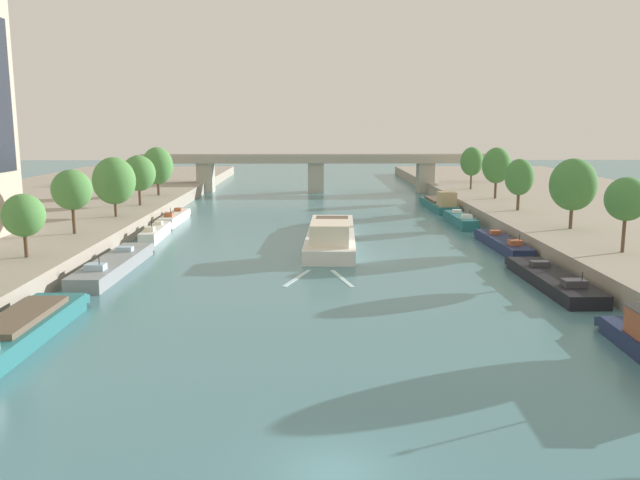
% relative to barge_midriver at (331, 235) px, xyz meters
% --- Properties ---
extents(ground_plane, '(400.00, 400.00, 0.00)m').
position_rel_barge_midriver_xyz_m(ground_plane, '(-1.19, -44.83, -1.01)').
color(ground_plane, teal).
extents(quay_right, '(36.00, 170.00, 1.82)m').
position_rel_barge_midriver_xyz_m(quay_right, '(36.52, 10.17, -0.10)').
color(quay_right, gray).
rests_on(quay_right, ground).
extents(barge_midriver, '(5.82, 24.26, 3.31)m').
position_rel_barge_midriver_xyz_m(barge_midriver, '(0.00, 0.00, 0.00)').
color(barge_midriver, silver).
rests_on(barge_midriver, ground).
extents(wake_behind_barge, '(5.59, 6.03, 0.03)m').
position_rel_barge_midriver_xyz_m(wake_behind_barge, '(-1.35, -14.95, -0.99)').
color(wake_behind_barge, silver).
rests_on(wake_behind_barge, ground).
extents(moored_boat_left_upstream, '(3.50, 15.97, 2.98)m').
position_rel_barge_midriver_xyz_m(moored_boat_left_upstream, '(-18.73, -31.64, -0.11)').
color(moored_boat_left_upstream, '#23666B').
rests_on(moored_boat_left_upstream, ground).
extents(moored_boat_left_far, '(3.05, 16.10, 2.24)m').
position_rel_barge_midriver_xyz_m(moored_boat_left_far, '(-18.51, -12.25, -0.42)').
color(moored_boat_left_far, gray).
rests_on(moored_boat_left_far, ground).
extents(moored_boat_left_midway, '(1.89, 10.06, 2.36)m').
position_rel_barge_midriver_xyz_m(moored_boat_left_midway, '(-18.74, 3.61, -0.34)').
color(moored_boat_left_midway, silver).
rests_on(moored_boat_left_midway, ground).
extents(moored_boat_left_downstream, '(2.01, 11.19, 2.30)m').
position_rel_barge_midriver_xyz_m(moored_boat_left_downstream, '(-19.04, 15.13, -0.37)').
color(moored_boat_left_downstream, silver).
rests_on(moored_boat_left_downstream, ground).
extents(moored_boat_right_lone, '(3.21, 14.30, 2.09)m').
position_rel_barge_midriver_xyz_m(moored_boat_right_lone, '(16.35, -17.76, -0.49)').
color(moored_boat_right_lone, black).
rests_on(moored_boat_right_lone, ground).
extents(moored_boat_right_far, '(2.50, 13.23, 2.16)m').
position_rel_barge_midriver_xyz_m(moored_boat_right_far, '(16.89, -2.63, -0.45)').
color(moored_boat_right_far, '#1E284C').
rests_on(moored_boat_right_far, ground).
extents(moored_boat_right_downstream, '(2.21, 10.79, 2.36)m').
position_rel_barge_midriver_xyz_m(moored_boat_right_downstream, '(16.15, 12.69, -0.34)').
color(moored_boat_right_downstream, '#23666B').
rests_on(moored_boat_right_downstream, ground).
extents(moored_boat_right_second, '(3.40, 14.93, 2.96)m').
position_rel_barge_midriver_xyz_m(moored_boat_right_second, '(16.46, 27.37, -0.14)').
color(moored_boat_right_second, '#23666B').
rests_on(moored_boat_right_second, ground).
extents(tree_left_midway, '(3.29, 3.29, 5.04)m').
position_rel_barge_midriver_xyz_m(tree_left_midway, '(-24.51, -15.08, 4.15)').
color(tree_left_midway, brown).
rests_on(tree_left_midway, quay_left).
extents(tree_left_past_mid, '(3.80, 3.80, 6.14)m').
position_rel_barge_midriver_xyz_m(tree_left_past_mid, '(-24.69, -3.85, 5.02)').
color(tree_left_past_mid, brown).
rests_on(tree_left_past_mid, quay_left).
extents(tree_left_by_lamp, '(4.74, 4.74, 6.71)m').
position_rel_barge_midriver_xyz_m(tree_left_by_lamp, '(-24.11, 7.70, 4.87)').
color(tree_left_by_lamp, brown).
rests_on(tree_left_by_lamp, quay_left).
extents(tree_left_end_of_row, '(4.26, 4.26, 6.39)m').
position_rel_barge_midriver_xyz_m(tree_left_end_of_row, '(-24.06, 18.23, 4.92)').
color(tree_left_end_of_row, brown).
rests_on(tree_left_end_of_row, quay_left).
extents(tree_left_nearest, '(4.48, 4.48, 7.01)m').
position_rel_barge_midriver_xyz_m(tree_left_nearest, '(-24.39, 30.09, 5.11)').
color(tree_left_nearest, brown).
rests_on(tree_left_nearest, quay_left).
extents(tree_right_midway, '(3.43, 3.43, 6.17)m').
position_rel_barge_midriver_xyz_m(tree_right_midway, '(23.53, -13.69, 5.18)').
color(tree_right_midway, brown).
rests_on(tree_right_midway, quay_right).
extents(tree_right_second, '(4.60, 4.60, 7.02)m').
position_rel_barge_midriver_xyz_m(tree_right_second, '(24.00, -1.48, 5.24)').
color(tree_right_second, brown).
rests_on(tree_right_second, quay_right).
extents(tree_right_third, '(3.47, 3.47, 6.22)m').
position_rel_barge_midriver_xyz_m(tree_right_third, '(23.10, 12.71, 4.82)').
color(tree_right_third, brown).
rests_on(tree_right_third, quay_right).
extents(tree_right_past_mid, '(3.96, 3.96, 7.11)m').
position_rel_barge_midriver_xyz_m(tree_right_past_mid, '(23.85, 25.43, 5.42)').
color(tree_right_past_mid, brown).
rests_on(tree_right_past_mid, quay_right).
extents(tree_right_far, '(3.59, 3.59, 6.68)m').
position_rel_barge_midriver_xyz_m(tree_right_far, '(23.60, 38.75, 5.20)').
color(tree_right_far, brown).
rests_on(tree_right_far, quay_right).
extents(bridge_far, '(63.44, 4.40, 6.74)m').
position_rel_barge_midriver_xyz_m(bridge_far, '(-1.19, 51.91, 3.32)').
color(bridge_far, '#ADA899').
rests_on(bridge_far, ground).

